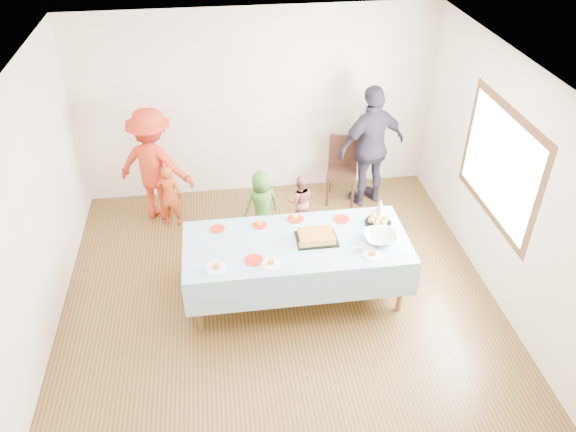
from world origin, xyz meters
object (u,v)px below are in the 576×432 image
(party_table, at_px, (297,246))
(birthday_cake, at_px, (317,237))
(adult_left, at_px, (154,165))
(dining_chair, at_px, (342,165))

(party_table, distance_m, birthday_cake, 0.24)
(birthday_cake, height_order, adult_left, adult_left)
(adult_left, bearing_deg, birthday_cake, 155.76)
(party_table, xyz_separation_m, dining_chair, (0.97, 2.00, -0.19))
(party_table, distance_m, adult_left, 2.52)
(party_table, relative_size, dining_chair, 2.59)
(dining_chair, xyz_separation_m, adult_left, (-2.63, -0.11, 0.27))
(party_table, bearing_deg, dining_chair, 64.14)
(birthday_cake, height_order, dining_chair, dining_chair)
(birthday_cake, bearing_deg, dining_chair, 69.50)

